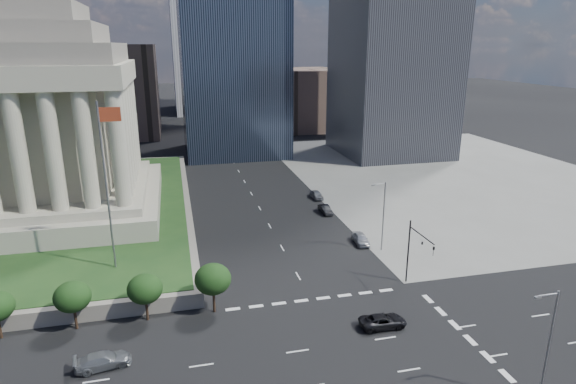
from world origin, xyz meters
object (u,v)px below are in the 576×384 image
object	(u,v)px
parked_sedan_near	(361,239)
parked_sedan_mid	(325,210)
war_memorial	(34,89)
street_lamp_north	(382,212)
pickup_truck	(383,321)
suv_grey	(103,360)
flagpole	(107,178)
parked_sedan_far	(317,195)
traffic_signal_ne	(416,248)
street_lamp_south	(548,341)

from	to	relation	value
parked_sedan_near	parked_sedan_mid	size ratio (longest dim) A/B	1.08
war_memorial	parked_sedan_mid	world-z (taller)	war_memorial
street_lamp_north	pickup_truck	xyz separation A→B (m)	(-7.76, -18.07, -4.99)
suv_grey	flagpole	bearing A→B (deg)	-8.28
war_memorial	parked_sedan_mid	xyz separation A→B (m)	(44.51, -6.36, -20.71)
war_memorial	parked_sedan_far	distance (m)	50.02
traffic_signal_ne	pickup_truck	size ratio (longest dim) A/B	1.64
parked_sedan_mid	parked_sedan_far	size ratio (longest dim) A/B	0.97
street_lamp_south	pickup_truck	size ratio (longest dim) A/B	2.05
pickup_truck	suv_grey	world-z (taller)	suv_grey
parked_sedan_far	war_memorial	bearing A→B (deg)	-178.62
street_lamp_south	parked_sedan_far	world-z (taller)	street_lamp_south
war_memorial	street_lamp_north	xyz separation A→B (m)	(47.33, -23.00, -15.74)
parked_sedan_mid	pickup_truck	bearing A→B (deg)	-100.05
traffic_signal_ne	war_memorial	bearing A→B (deg)	143.58
parked_sedan_near	parked_sedan_mid	bearing A→B (deg)	98.82
street_lamp_south	suv_grey	world-z (taller)	street_lamp_south
suv_grey	parked_sedan_mid	world-z (taller)	suv_grey
flagpole	parked_sedan_near	distance (m)	35.75
parked_sedan_near	flagpole	bearing A→B (deg)	-168.69
flagpole	traffic_signal_ne	world-z (taller)	flagpole
war_memorial	parked_sedan_near	distance (m)	53.87
parked_sedan_mid	traffic_signal_ne	bearing A→B (deg)	-87.88
parked_sedan_far	street_lamp_south	bearing A→B (deg)	-89.35
parked_sedan_far	flagpole	bearing A→B (deg)	-143.19
war_memorial	street_lamp_north	distance (m)	54.92
parked_sedan_near	parked_sedan_far	size ratio (longest dim) A/B	1.05
street_lamp_north	suv_grey	xyz separation A→B (m)	(-34.90, -18.17, -4.95)
parked_sedan_near	parked_sedan_far	distance (m)	22.21
street_lamp_north	parked_sedan_far	bearing A→B (deg)	94.17
suv_grey	parked_sedan_mid	size ratio (longest dim) A/B	1.18
flagpole	street_lamp_south	size ratio (longest dim) A/B	2.00
street_lamp_south	pickup_truck	world-z (taller)	street_lamp_south
suv_grey	parked_sedan_near	xyz separation A→B (m)	(33.07, 21.03, 0.05)
traffic_signal_ne	street_lamp_north	size ratio (longest dim) A/B	0.80
flagpole	parked_sedan_near	xyz separation A→B (m)	(33.33, 3.86, -12.35)
traffic_signal_ne	suv_grey	distance (m)	35.05
street_lamp_north	suv_grey	distance (m)	39.66
traffic_signal_ne	pickup_truck	xyz separation A→B (m)	(-6.93, -6.76, -4.57)
war_memorial	suv_grey	size ratio (longest dim) A/B	7.95
street_lamp_south	parked_sedan_near	bearing A→B (deg)	93.09
traffic_signal_ne	parked_sedan_mid	size ratio (longest dim) A/B	1.92
street_lamp_south	street_lamp_north	bearing A→B (deg)	90.00
street_lamp_south	suv_grey	bearing A→B (deg)	159.81
war_memorial	parked_sedan_near	world-z (taller)	war_memorial
traffic_signal_ne	parked_sedan_far	size ratio (longest dim) A/B	1.87
parked_sedan_near	pickup_truck	bearing A→B (deg)	-101.12
pickup_truck	traffic_signal_ne	bearing A→B (deg)	-44.00
parked_sedan_mid	flagpole	bearing A→B (deg)	-153.35
flagpole	street_lamp_north	world-z (taller)	flagpole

